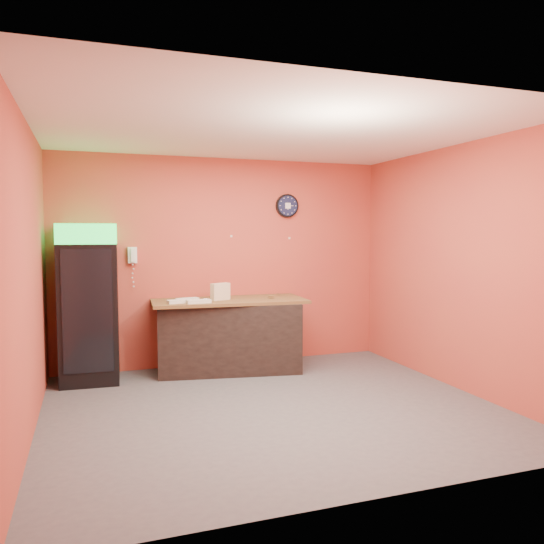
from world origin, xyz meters
name	(u,v)px	position (x,y,z in m)	size (l,w,h in m)	color
floor	(272,408)	(0.00, 0.00, 0.00)	(4.50, 4.50, 0.00)	#47474C
back_wall	(224,262)	(0.00, 2.00, 1.40)	(4.50, 0.02, 2.80)	#B94934
left_wall	(28,278)	(-2.25, 0.00, 1.40)	(0.02, 4.00, 2.80)	#B94934
right_wall	(457,267)	(2.25, 0.00, 1.40)	(0.02, 4.00, 2.80)	#B94934
ceiling	(272,131)	(0.00, 0.00, 2.80)	(4.50, 4.00, 0.02)	white
beverage_cooler	(89,306)	(-1.75, 1.61, 0.93)	(0.70, 0.71, 1.90)	black
prep_counter	(229,336)	(-0.04, 1.60, 0.45)	(1.79, 0.80, 0.90)	black
wall_clock	(287,206)	(0.91, 1.97, 2.17)	(0.33, 0.06, 0.33)	black
wall_phone	(132,255)	(-1.22, 1.95, 1.51)	(0.11, 0.10, 0.21)	white
butcher_paper	(229,301)	(-0.04, 1.60, 0.92)	(1.97, 0.86, 0.04)	brown
sub_roll_stack	(220,292)	(-0.17, 1.55, 1.04)	(0.27, 0.18, 0.22)	beige
wrapped_sandwich_left	(179,301)	(-0.71, 1.42, 0.96)	(0.30, 0.12, 0.04)	silver
wrapped_sandwich_mid	(199,301)	(-0.49, 1.35, 0.96)	(0.29, 0.12, 0.04)	silver
wrapped_sandwich_right	(187,300)	(-0.59, 1.58, 0.96)	(0.28, 0.11, 0.04)	silver
kitchen_tool	(216,297)	(-0.21, 1.63, 0.97)	(0.06, 0.06, 0.06)	silver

